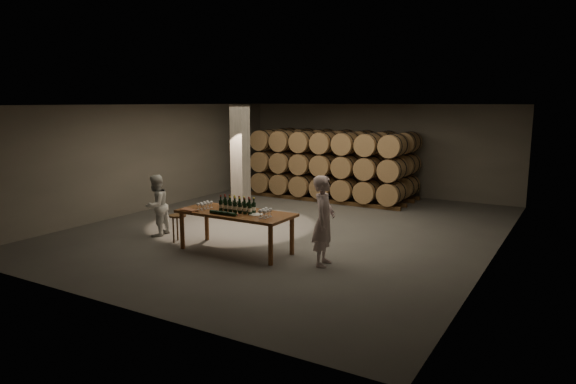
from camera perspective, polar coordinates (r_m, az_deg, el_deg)
The scene contains 15 objects.
room at distance 14.39m, azimuth -5.31°, elevation 3.26°, with size 12.00×12.00×12.00m.
tasting_table at distance 11.32m, azimuth -5.84°, elevation -2.71°, with size 2.60×1.10×0.90m.
barrel_stack_back at distance 18.33m, azimuth 6.07°, elevation 3.43°, with size 5.48×0.95×2.31m.
barrel_stack_front at distance 17.07m, azimuth 4.11°, elevation 2.97°, with size 5.48×0.95×2.31m.
bottle_cluster at distance 11.24m, azimuth -5.67°, elevation -1.61°, with size 0.87×0.24×0.35m.
lying_bottles at distance 11.03m, azimuth -7.23°, elevation -2.33°, with size 0.75×0.08×0.08m.
glass_cluster_left at distance 11.71m, azimuth -9.25°, elevation -1.29°, with size 0.19×0.41×0.16m.
glass_cluster_right at distance 10.71m, azimuth -2.54°, elevation -2.11°, with size 0.20×0.31×0.18m.
plate at distance 10.96m, azimuth -3.58°, elevation -2.51°, with size 0.29×0.29×0.02m, color white.
notebook_near at distance 11.51m, azimuth -10.68°, elevation -2.02°, with size 0.23×0.18×0.03m, color #975837.
notebook_corner at distance 11.69m, azimuth -11.26°, elevation -1.87°, with size 0.20×0.25×0.02m, color #975837.
pen at distance 11.42m, azimuth -10.11°, elevation -2.15°, with size 0.01×0.01×0.14m, color black.
stool at distance 12.38m, azimuth -12.16°, elevation -3.03°, with size 0.39×0.39×0.65m.
person_man at distance 10.34m, azimuth 4.00°, elevation -3.21°, with size 0.67×0.44×1.84m, color beige.
person_woman at distance 13.05m, azimuth -14.43°, elevation -1.45°, with size 0.74×0.57×1.52m, color silver.
Camera 1 is at (6.57, -11.38, 3.28)m, focal length 32.00 mm.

